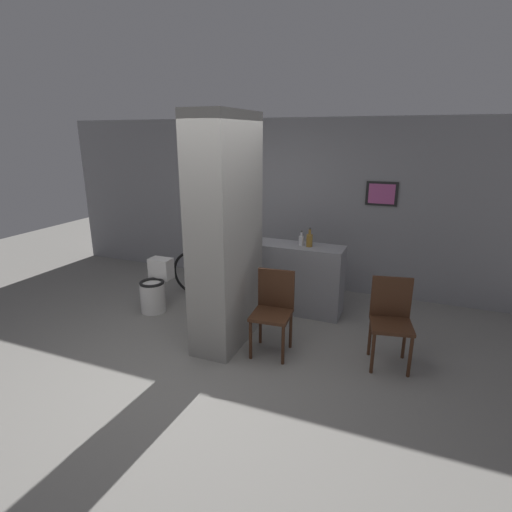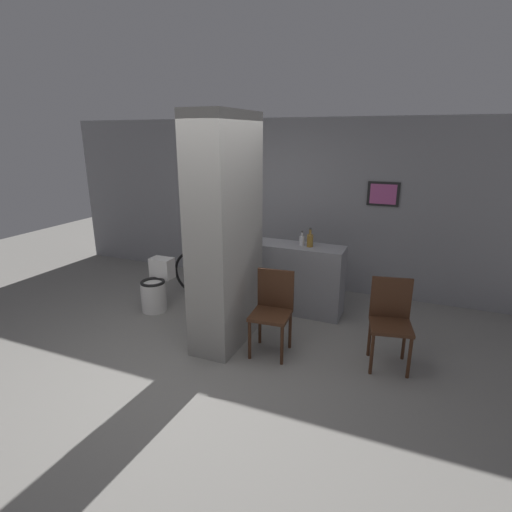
{
  "view_description": "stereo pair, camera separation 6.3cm",
  "coord_description": "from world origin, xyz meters",
  "px_view_note": "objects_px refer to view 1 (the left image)",
  "views": [
    {
      "loc": [
        1.97,
        -3.35,
        2.36
      ],
      "look_at": [
        0.24,
        0.93,
        0.95
      ],
      "focal_mm": 28.0,
      "sensor_mm": 36.0,
      "label": 1
    },
    {
      "loc": [
        2.02,
        -3.33,
        2.36
      ],
      "look_at": [
        0.24,
        0.93,
        0.95
      ],
      "focal_mm": 28.0,
      "sensor_mm": 36.0,
      "label": 2
    }
  ],
  "objects_px": {
    "toilet": "(155,289)",
    "chair_near_pillar": "(273,308)",
    "chair_by_doorway": "(391,317)",
    "bottle_tall": "(309,240)",
    "bicycle": "(221,276)"
  },
  "relations": [
    {
      "from": "toilet",
      "to": "bicycle",
      "type": "distance_m",
      "value": 0.96
    },
    {
      "from": "bottle_tall",
      "to": "bicycle",
      "type": "bearing_deg",
      "value": -179.29
    },
    {
      "from": "toilet",
      "to": "chair_by_doorway",
      "type": "relative_size",
      "value": 0.75
    },
    {
      "from": "toilet",
      "to": "bottle_tall",
      "type": "height_order",
      "value": "bottle_tall"
    },
    {
      "from": "toilet",
      "to": "bottle_tall",
      "type": "bearing_deg",
      "value": 19.35
    },
    {
      "from": "bicycle",
      "to": "bottle_tall",
      "type": "xyz_separation_m",
      "value": [
        1.31,
        0.02,
        0.68
      ]
    },
    {
      "from": "bottle_tall",
      "to": "chair_by_doorway",
      "type": "bearing_deg",
      "value": -38.21
    },
    {
      "from": "toilet",
      "to": "bicycle",
      "type": "relative_size",
      "value": 0.43
    },
    {
      "from": "toilet",
      "to": "chair_near_pillar",
      "type": "relative_size",
      "value": 0.75
    },
    {
      "from": "chair_near_pillar",
      "to": "chair_by_doorway",
      "type": "height_order",
      "value": "same"
    },
    {
      "from": "chair_by_doorway",
      "to": "bicycle",
      "type": "relative_size",
      "value": 0.57
    },
    {
      "from": "chair_by_doorway",
      "to": "bicycle",
      "type": "xyz_separation_m",
      "value": [
        -2.44,
        0.87,
        -0.17
      ]
    },
    {
      "from": "toilet",
      "to": "chair_by_doorway",
      "type": "height_order",
      "value": "chair_by_doorway"
    },
    {
      "from": "bicycle",
      "to": "chair_by_doorway",
      "type": "bearing_deg",
      "value": -19.71
    },
    {
      "from": "toilet",
      "to": "chair_near_pillar",
      "type": "xyz_separation_m",
      "value": [
        1.89,
        -0.42,
        0.21
      ]
    }
  ]
}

